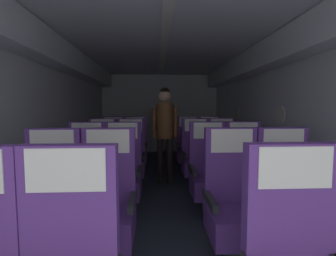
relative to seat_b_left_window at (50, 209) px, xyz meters
The scene contains 19 objects.
ground 1.82m from the seat_b_left_window, 55.89° to the left, with size 3.61×7.89×0.02m, color #2D3342.
fuselage_shell 2.32m from the seat_b_left_window, 60.44° to the left, with size 3.49×7.54×2.30m.
seat_b_left_window is the anchor object (origin of this frame).
seat_b_left_aisle 0.46m from the seat_b_left_window, ahead, with size 0.48×0.47×1.11m.
seat_b_right_aisle 1.97m from the seat_b_left_window, ahead, with size 0.48×0.47×1.11m.
seat_b_right_window 1.51m from the seat_b_left_window, ahead, with size 0.48×0.47×1.11m.
seat_c_left_window 0.97m from the seat_b_left_window, 89.25° to the left, with size 0.48×0.47×1.11m.
seat_c_left_aisle 1.07m from the seat_b_left_window, 64.95° to the left, with size 0.48×0.47×1.11m.
seat_c_right_aisle 2.20m from the seat_b_left_window, 26.33° to the left, with size 0.48×0.47×1.11m.
seat_c_right_window 1.79m from the seat_b_left_window, 32.29° to the left, with size 0.48×0.47×1.11m.
seat_d_left_window 1.93m from the seat_b_left_window, 90.06° to the left, with size 0.48×0.47×1.11m.
seat_d_left_aisle 1.97m from the seat_b_left_window, 76.62° to the left, with size 0.48×0.47×1.11m.
seat_d_right_aisle 2.76m from the seat_b_left_window, 44.84° to the left, with size 0.48×0.47×1.11m.
seat_d_right_window 2.47m from the seat_b_left_window, 52.05° to the left, with size 0.48×0.47×1.11m.
seat_e_left_window 2.90m from the seat_b_left_window, 89.83° to the left, with size 0.48×0.47×1.11m.
seat_e_left_aisle 2.93m from the seat_b_left_window, 81.27° to the left, with size 0.48×0.47×1.11m.
seat_e_right_aisle 3.49m from the seat_b_left_window, 55.83° to the left, with size 0.48×0.47×1.11m.
seat_e_right_window 3.28m from the seat_b_left_window, 62.47° to the left, with size 0.48×0.47×1.11m.
flight_attendant 2.44m from the seat_b_left_window, 64.82° to the left, with size 0.43×0.28×1.63m.
Camera 1 is at (-0.13, 0.32, 1.28)m, focal length 26.15 mm.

